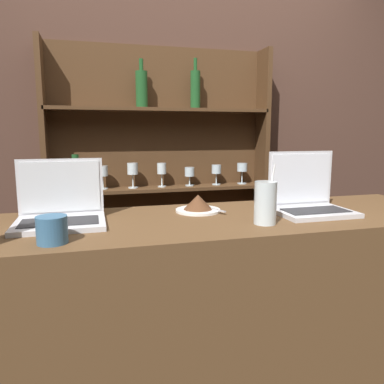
% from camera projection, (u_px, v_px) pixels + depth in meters
% --- Properties ---
extents(bar_counter, '(1.93, 0.59, 1.07)m').
position_uv_depth(bar_counter, '(226.00, 341.00, 1.56)').
color(bar_counter, brown).
rests_on(bar_counter, ground_plane).
extents(back_wall, '(7.00, 0.06, 2.70)m').
position_uv_depth(back_wall, '(173.00, 139.00, 2.41)').
color(back_wall, '#4C3328').
rests_on(back_wall, ground_plane).
extents(back_shelf, '(1.36, 0.18, 1.91)m').
position_uv_depth(back_shelf, '(161.00, 196.00, 2.36)').
color(back_shelf, '#472D19').
rests_on(back_shelf, ground_plane).
extents(laptop_near, '(0.31, 0.24, 0.23)m').
position_uv_depth(laptop_near, '(60.00, 210.00, 1.36)').
color(laptop_near, silver).
rests_on(laptop_near, bar_counter).
extents(laptop_far, '(0.30, 0.23, 0.25)m').
position_uv_depth(laptop_far, '(309.00, 199.00, 1.54)').
color(laptop_far, silver).
rests_on(laptop_far, bar_counter).
extents(cake_plate, '(0.19, 0.19, 0.07)m').
position_uv_depth(cake_plate, '(198.00, 204.00, 1.56)').
color(cake_plate, white).
rests_on(cake_plate, bar_counter).
extents(water_glass, '(0.08, 0.08, 0.22)m').
position_uv_depth(water_glass, '(265.00, 203.00, 1.35)').
color(water_glass, silver).
rests_on(water_glass, bar_counter).
extents(wine_bottle_green, '(0.08, 0.08, 0.24)m').
position_uv_depth(wine_bottle_green, '(77.00, 191.00, 1.52)').
color(wine_bottle_green, '#1E4C23').
rests_on(wine_bottle_green, bar_counter).
extents(coffee_cup, '(0.09, 0.09, 0.08)m').
position_uv_depth(coffee_cup, '(52.00, 230.00, 1.12)').
color(coffee_cup, '#38668C').
rests_on(coffee_cup, bar_counter).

